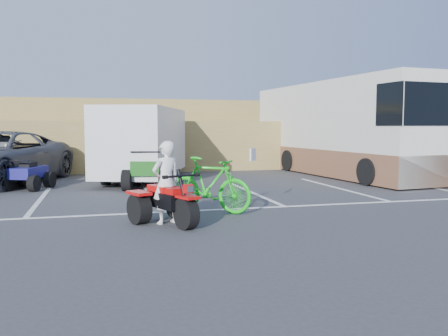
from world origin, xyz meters
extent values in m
plane|color=#3A3A3C|center=(0.00, 0.00, 0.00)|extent=(100.00, 100.00, 0.00)
cube|color=white|center=(-2.70, 5.00, 0.00)|extent=(0.12, 5.00, 0.01)
cube|color=white|center=(0.00, 5.00, 0.00)|extent=(0.12, 5.00, 0.01)
cube|color=white|center=(2.70, 5.00, 0.00)|extent=(0.12, 5.00, 0.01)
cube|color=white|center=(5.40, 5.00, 0.00)|extent=(0.12, 5.00, 0.01)
cube|color=white|center=(8.10, 5.00, 0.00)|extent=(0.12, 5.00, 0.01)
cube|color=white|center=(0.00, 2.40, 0.00)|extent=(28.00, 0.12, 0.01)
cube|color=olive|center=(0.00, 14.00, 1.00)|extent=(40.00, 6.00, 2.00)
cube|color=olive|center=(0.00, 17.50, 2.00)|extent=(40.00, 4.00, 2.20)
imported|color=white|center=(-0.11, 1.25, 0.76)|extent=(0.66, 0.56, 1.52)
imported|color=#14BF19|center=(0.91, 2.17, 0.58)|extent=(1.81, 1.67, 1.16)
cube|color=silver|center=(0.12, 8.40, 1.32)|extent=(3.56, 5.49, 2.13)
cylinder|color=black|center=(0.12, 8.40, 0.30)|extent=(1.97, 1.16, 0.60)
cube|color=silver|center=(7.39, 8.63, 1.71)|extent=(3.16, 9.44, 3.34)
cube|color=brown|center=(7.39, 8.63, 0.51)|extent=(3.20, 9.44, 0.93)
cube|color=black|center=(7.82, 4.00, 2.41)|extent=(2.12, 0.21, 1.20)
camera|label=1|loc=(-1.28, -7.36, 1.78)|focal=38.00mm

